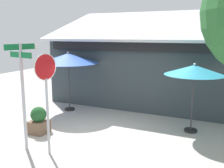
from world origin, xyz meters
The scene contains 7 objects.
ground_plane centered at (0.00, 0.00, -0.05)m, with size 28.00×28.00×0.10m, color #ADA8A0.
cafe_building centered at (0.03, 5.35, 1.71)m, with size 9.11×4.73×4.59m.
street_sign_post centered at (-1.49, -1.55, 1.91)m, with size 0.93×0.99×3.10m.
stop_sign centered at (-0.70, -1.50, 1.96)m, with size 0.15×0.72×2.84m.
patio_umbrella_royal_blue_left centered at (-2.61, 2.36, 2.30)m, with size 2.64×2.64×2.59m.
patio_umbrella_teal_center centered at (2.69, 1.94, 2.14)m, with size 1.98×1.98×2.40m.
sidewalk_planter centered at (-2.01, -0.37, 0.44)m, with size 0.58×0.58×0.92m.
Camera 1 is at (3.77, -6.93, 3.34)m, focal length 41.33 mm.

